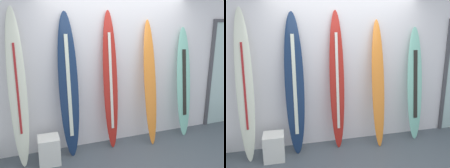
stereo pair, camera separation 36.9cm
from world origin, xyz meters
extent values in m
cube|color=white|center=(0.00, 1.30, 1.40)|extent=(7.20, 0.20, 2.80)
ellipsoid|color=silver|center=(-1.59, 1.00, 1.14)|extent=(0.25, 0.37, 2.28)
cube|color=#AB2123|center=(-1.59, 0.97, 1.14)|extent=(0.03, 0.19, 1.28)
cone|color=black|center=(-1.59, 0.90, 0.20)|extent=(0.07, 0.08, 0.11)
ellipsoid|color=navy|center=(-0.86, 1.02, 1.12)|extent=(0.30, 0.32, 2.23)
cube|color=silver|center=(-0.86, 0.99, 1.12)|extent=(0.05, 0.19, 1.55)
cone|color=black|center=(-0.86, 0.95, 0.20)|extent=(0.07, 0.08, 0.11)
ellipsoid|color=#B3231B|center=(-0.18, 1.04, 1.13)|extent=(0.25, 0.30, 2.26)
cube|color=silver|center=(-0.18, 1.02, 1.13)|extent=(0.05, 0.18, 1.56)
cone|color=black|center=(-0.18, 0.98, 0.20)|extent=(0.07, 0.08, 0.11)
ellipsoid|color=orange|center=(0.52, 0.97, 1.06)|extent=(0.23, 0.42, 2.12)
cone|color=black|center=(0.52, 0.86, 0.19)|extent=(0.07, 0.09, 0.11)
ellipsoid|color=#81CFB7|center=(1.25, 1.02, 1.00)|extent=(0.29, 0.31, 2.00)
cube|color=black|center=(1.25, 0.99, 1.00)|extent=(0.08, 0.16, 1.20)
cube|color=white|center=(-1.22, 0.83, 0.21)|extent=(0.31, 0.31, 0.41)
cube|color=#47474C|center=(2.00, 1.18, 1.04)|extent=(0.06, 0.06, 2.09)
camera|label=1|loc=(-1.41, -2.42, 1.98)|focal=37.08mm
camera|label=2|loc=(-1.06, -2.53, 1.98)|focal=37.08mm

